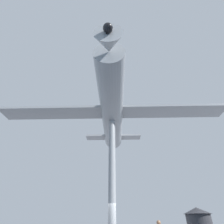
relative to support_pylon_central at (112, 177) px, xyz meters
name	(u,v)px	position (x,y,z in m)	size (l,w,h in m)	color
support_pylon_central	(112,177)	(0.00, 0.00, 0.00)	(0.45, 0.45, 7.86)	#999EA3
suspended_airplane	(112,111)	(0.00, 0.16, 4.76)	(16.77, 12.53, 3.37)	#93999E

